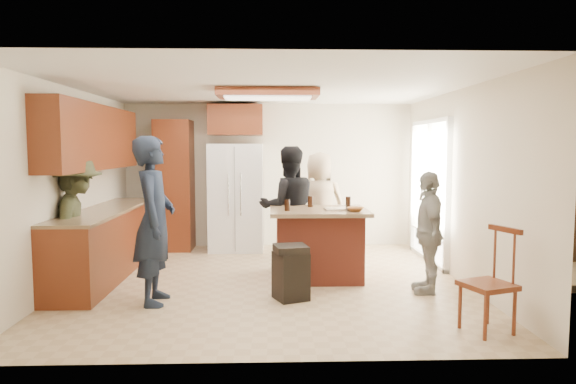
{
  "coord_description": "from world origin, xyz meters",
  "views": [
    {
      "loc": [
        0.04,
        -6.54,
        1.75
      ],
      "look_at": [
        0.26,
        0.27,
        1.15
      ],
      "focal_mm": 32.0,
      "sensor_mm": 36.0,
      "label": 1
    }
  ],
  "objects_px": {
    "person_counter": "(77,224)",
    "trash_bin": "(291,272)",
    "person_behind_left": "(288,207)",
    "person_side_right": "(428,232)",
    "person_behind_right": "(320,205)",
    "spindle_chair": "(489,285)",
    "refrigerator": "(236,197)",
    "kitchen_island": "(318,243)",
    "person_front_left": "(154,220)"
  },
  "relations": [
    {
      "from": "person_side_right",
      "to": "refrigerator",
      "type": "distance_m",
      "value": 3.62
    },
    {
      "from": "person_behind_right",
      "to": "spindle_chair",
      "type": "relative_size",
      "value": 1.68
    },
    {
      "from": "refrigerator",
      "to": "trash_bin",
      "type": "distance_m",
      "value": 3.06
    },
    {
      "from": "person_front_left",
      "to": "person_behind_right",
      "type": "height_order",
      "value": "person_front_left"
    },
    {
      "from": "person_behind_right",
      "to": "spindle_chair",
      "type": "height_order",
      "value": "person_behind_right"
    },
    {
      "from": "person_front_left",
      "to": "kitchen_island",
      "type": "height_order",
      "value": "person_front_left"
    },
    {
      "from": "refrigerator",
      "to": "trash_bin",
      "type": "height_order",
      "value": "refrigerator"
    },
    {
      "from": "person_behind_right",
      "to": "refrigerator",
      "type": "height_order",
      "value": "refrigerator"
    },
    {
      "from": "trash_bin",
      "to": "spindle_chair",
      "type": "distance_m",
      "value": 2.14
    },
    {
      "from": "person_behind_left",
      "to": "person_behind_right",
      "type": "relative_size",
      "value": 1.05
    },
    {
      "from": "spindle_chair",
      "to": "person_side_right",
      "type": "bearing_deg",
      "value": 97.41
    },
    {
      "from": "kitchen_island",
      "to": "trash_bin",
      "type": "xyz_separation_m",
      "value": [
        -0.4,
        -0.94,
        -0.16
      ]
    },
    {
      "from": "person_side_right",
      "to": "refrigerator",
      "type": "bearing_deg",
      "value": -130.17
    },
    {
      "from": "refrigerator",
      "to": "person_behind_right",
      "type": "bearing_deg",
      "value": -26.48
    },
    {
      "from": "person_front_left",
      "to": "person_behind_right",
      "type": "distance_m",
      "value": 3.08
    },
    {
      "from": "person_counter",
      "to": "refrigerator",
      "type": "relative_size",
      "value": 0.91
    },
    {
      "from": "person_counter",
      "to": "trash_bin",
      "type": "relative_size",
      "value": 2.59
    },
    {
      "from": "person_side_right",
      "to": "spindle_chair",
      "type": "distance_m",
      "value": 1.38
    },
    {
      "from": "person_behind_left",
      "to": "spindle_chair",
      "type": "relative_size",
      "value": 1.77
    },
    {
      "from": "person_side_right",
      "to": "kitchen_island",
      "type": "bearing_deg",
      "value": -112.2
    },
    {
      "from": "person_behind_left",
      "to": "person_side_right",
      "type": "xyz_separation_m",
      "value": [
        1.63,
        -1.34,
        -0.15
      ]
    },
    {
      "from": "person_behind_right",
      "to": "person_side_right",
      "type": "bearing_deg",
      "value": 119.19
    },
    {
      "from": "refrigerator",
      "to": "person_behind_left",
      "type": "bearing_deg",
      "value": -57.21
    },
    {
      "from": "person_behind_right",
      "to": "spindle_chair",
      "type": "distance_m",
      "value": 3.58
    },
    {
      "from": "person_behind_left",
      "to": "person_counter",
      "type": "xyz_separation_m",
      "value": [
        -2.61,
        -1.1,
        -0.06
      ]
    },
    {
      "from": "person_front_left",
      "to": "person_counter",
      "type": "bearing_deg",
      "value": 59.59
    },
    {
      "from": "person_front_left",
      "to": "trash_bin",
      "type": "relative_size",
      "value": 2.97
    },
    {
      "from": "person_behind_left",
      "to": "person_behind_right",
      "type": "distance_m",
      "value": 0.81
    },
    {
      "from": "person_side_right",
      "to": "trash_bin",
      "type": "bearing_deg",
      "value": -74.9
    },
    {
      "from": "spindle_chair",
      "to": "kitchen_island",
      "type": "bearing_deg",
      "value": 125.06
    },
    {
      "from": "person_behind_left",
      "to": "refrigerator",
      "type": "height_order",
      "value": "refrigerator"
    },
    {
      "from": "person_behind_right",
      "to": "trash_bin",
      "type": "relative_size",
      "value": 2.66
    },
    {
      "from": "person_counter",
      "to": "spindle_chair",
      "type": "height_order",
      "value": "person_counter"
    },
    {
      "from": "trash_bin",
      "to": "person_front_left",
      "type": "bearing_deg",
      "value": -177.27
    },
    {
      "from": "person_behind_right",
      "to": "kitchen_island",
      "type": "height_order",
      "value": "person_behind_right"
    },
    {
      "from": "person_behind_left",
      "to": "refrigerator",
      "type": "distance_m",
      "value": 1.55
    },
    {
      "from": "refrigerator",
      "to": "spindle_chair",
      "type": "xyz_separation_m",
      "value": [
        2.64,
        -3.99,
        -0.45
      ]
    },
    {
      "from": "trash_bin",
      "to": "person_behind_right",
      "type": "bearing_deg",
      "value": 76.34
    },
    {
      "from": "person_behind_left",
      "to": "person_side_right",
      "type": "bearing_deg",
      "value": 131.03
    },
    {
      "from": "person_behind_left",
      "to": "refrigerator",
      "type": "xyz_separation_m",
      "value": [
        -0.84,
        1.3,
        0.02
      ]
    },
    {
      "from": "person_behind_left",
      "to": "person_side_right",
      "type": "distance_m",
      "value": 2.12
    },
    {
      "from": "person_side_right",
      "to": "refrigerator",
      "type": "relative_size",
      "value": 0.81
    },
    {
      "from": "person_counter",
      "to": "kitchen_island",
      "type": "bearing_deg",
      "value": -94.32
    },
    {
      "from": "person_counter",
      "to": "trash_bin",
      "type": "xyz_separation_m",
      "value": [
        2.58,
        -0.48,
        -0.5
      ]
    },
    {
      "from": "person_counter",
      "to": "spindle_chair",
      "type": "relative_size",
      "value": 1.64
    },
    {
      "from": "person_behind_right",
      "to": "spindle_chair",
      "type": "xyz_separation_m",
      "value": [
        1.29,
        -3.32,
        -0.38
      ]
    },
    {
      "from": "trash_bin",
      "to": "spindle_chair",
      "type": "relative_size",
      "value": 0.63
    },
    {
      "from": "person_behind_right",
      "to": "kitchen_island",
      "type": "bearing_deg",
      "value": 83.6
    },
    {
      "from": "person_behind_right",
      "to": "person_counter",
      "type": "height_order",
      "value": "person_behind_right"
    },
    {
      "from": "person_side_right",
      "to": "kitchen_island",
      "type": "xyz_separation_m",
      "value": [
        -1.25,
        0.7,
        -0.26
      ]
    }
  ]
}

